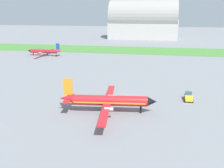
% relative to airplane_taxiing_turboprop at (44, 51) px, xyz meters
% --- Properties ---
extents(ground_plane, '(600.00, 600.00, 0.00)m').
position_rel_airplane_taxiing_turboprop_xyz_m(ground_plane, '(47.54, -54.55, -2.25)').
color(ground_plane, gray).
extents(grass_taxiway_strip, '(360.00, 28.00, 0.08)m').
position_rel_airplane_taxiing_turboprop_xyz_m(grass_taxiway_strip, '(47.54, 25.95, -2.21)').
color(grass_taxiway_strip, '#478438').
rests_on(grass_taxiway_strip, ground_plane).
extents(airplane_taxiing_turboprop, '(17.56, 20.53, 6.16)m').
position_rel_airplane_taxiing_turboprop_xyz_m(airplane_taxiing_turboprop, '(0.00, 0.00, 0.00)').
color(airplane_taxiing_turboprop, red).
rests_on(airplane_taxiing_turboprop, ground_plane).
extents(airplane_foreground_turboprop, '(21.18, 24.69, 7.40)m').
position_rel_airplane_taxiing_turboprop_xyz_m(airplane_foreground_turboprop, '(44.80, -65.54, 0.46)').
color(airplane_foreground_turboprop, red).
rests_on(airplane_foreground_turboprop, ground_plane).
extents(pushback_tug_by_runway, '(2.07, 3.61, 1.95)m').
position_rel_airplane_taxiing_turboprop_xyz_m(pushback_tug_by_runway, '(62.82, -54.41, -1.34)').
color(pushback_tug_by_runway, yellow).
rests_on(pushback_tug_by_runway, ground_plane).
extents(hangar_distant, '(52.16, 24.26, 28.97)m').
position_rel_airplane_taxiing_turboprop_xyz_m(hangar_distant, '(41.44, 89.30, 11.17)').
color(hangar_distant, '#BCB7B2').
rests_on(hangar_distant, ground_plane).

